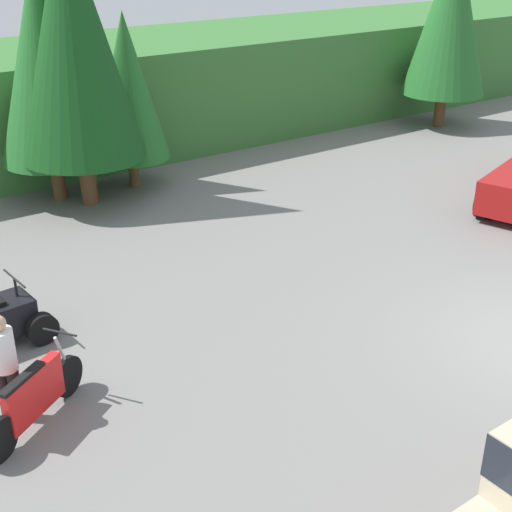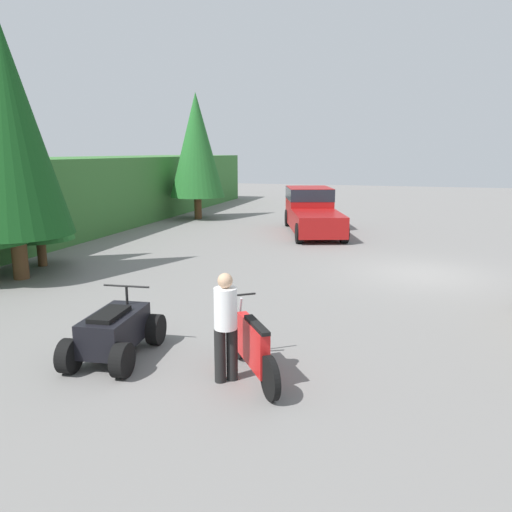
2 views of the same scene
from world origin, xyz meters
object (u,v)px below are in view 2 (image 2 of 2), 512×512
at_px(quad_atv, 115,333).
at_px(rider_person, 226,323).
at_px(dirt_bike, 253,348).
at_px(pickup_truck_red, 312,209).

xyz_separation_m(quad_atv, rider_person, (-0.33, -2.21, 0.51)).
distance_m(dirt_bike, rider_person, 0.65).
bearing_deg(dirt_bike, rider_person, 90.35).
relative_size(pickup_truck_red, dirt_bike, 3.16).
bearing_deg(dirt_bike, pickup_truck_red, -28.34).
height_order(quad_atv, rider_person, rider_person).
xyz_separation_m(dirt_bike, rider_person, (-0.26, 0.37, 0.47)).
xyz_separation_m(pickup_truck_red, quad_atv, (-15.21, 0.91, -0.56)).
height_order(pickup_truck_red, rider_person, pickup_truck_red).
relative_size(pickup_truck_red, quad_atv, 2.87).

